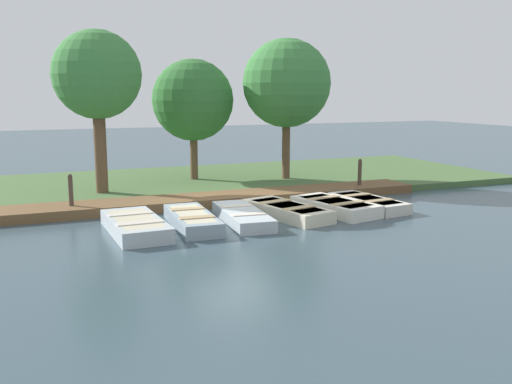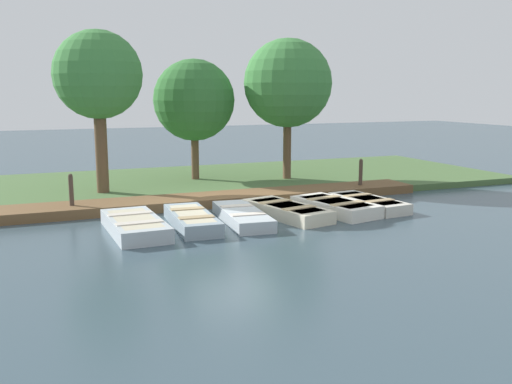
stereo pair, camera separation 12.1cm
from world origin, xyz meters
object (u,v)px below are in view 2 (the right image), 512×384
rowboat_1 (192,220)px  rowboat_2 (242,216)px  rowboat_5 (368,203)px  park_tree_far_left (98,76)px  rowboat_3 (287,211)px  mooring_post_far (361,176)px  park_tree_left (194,100)px  mooring_post_near (71,194)px  rowboat_0 (135,225)px  park_tree_center (288,84)px  rowboat_4 (335,207)px

rowboat_1 → rowboat_2: (-0.02, 1.39, -0.02)m
rowboat_5 → park_tree_far_left: size_ratio=0.52×
rowboat_3 → mooring_post_far: 4.66m
mooring_post_far → park_tree_left: park_tree_left is taller
rowboat_3 → mooring_post_near: 6.01m
rowboat_0 → park_tree_center: 9.21m
rowboat_5 → mooring_post_near: size_ratio=2.36×
rowboat_5 → mooring_post_far: bearing=146.3°
rowboat_1 → rowboat_5: (-0.28, 5.48, -0.02)m
rowboat_4 → park_tree_far_left: 8.36m
rowboat_1 → park_tree_far_left: 6.26m
rowboat_4 → park_tree_left: size_ratio=0.62×
park_tree_far_left → mooring_post_near: bearing=-27.1°
rowboat_3 → rowboat_5: size_ratio=1.09×
rowboat_3 → mooring_post_far: size_ratio=2.57×
mooring_post_near → park_tree_far_left: 4.12m
rowboat_5 → park_tree_far_left: 9.18m
park_tree_far_left → rowboat_3: bearing=42.6°
rowboat_3 → rowboat_0: bearing=-99.9°
park_tree_far_left → park_tree_left: 3.97m
rowboat_0 → rowboat_4: rowboat_0 is taller
rowboat_0 → rowboat_1: 1.47m
rowboat_2 → mooring_post_far: (-2.56, 5.27, 0.43)m
park_tree_left → park_tree_center: bearing=70.3°
rowboat_1 → rowboat_5: 5.48m
rowboat_0 → rowboat_3: (-0.20, 4.20, -0.01)m
park_tree_far_left → park_tree_center: park_tree_center is taller
rowboat_3 → park_tree_left: size_ratio=0.66×
rowboat_4 → park_tree_left: 7.34m
park_tree_left → rowboat_0: bearing=-27.7°
rowboat_1 → rowboat_4: bearing=94.4°
rowboat_5 → rowboat_0: bearing=-93.6°
park_tree_center → rowboat_3: bearing=-25.1°
mooring_post_near → park_tree_left: size_ratio=0.26×
rowboat_4 → rowboat_5: (-0.20, 1.24, -0.02)m
rowboat_1 → park_tree_center: 8.16m
rowboat_3 → rowboat_1: bearing=-100.4°
rowboat_0 → rowboat_4: bearing=90.0°
mooring_post_far → park_tree_far_left: 9.15m
rowboat_4 → park_tree_left: bearing=-172.4°
mooring_post_near → park_tree_far_left: park_tree_far_left is taller
rowboat_2 → park_tree_far_left: size_ratio=0.57×
rowboat_3 → rowboat_4: bearing=76.4°
rowboat_5 → rowboat_2: bearing=-93.1°
rowboat_4 → rowboat_5: rowboat_4 is taller
rowboat_4 → mooring_post_near: size_ratio=2.42×
rowboat_2 → rowboat_3: size_ratio=1.01×
rowboat_0 → park_tree_far_left: 6.13m
rowboat_5 → mooring_post_near: bearing=-112.4°
mooring_post_far → park_tree_far_left: park_tree_far_left is taller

